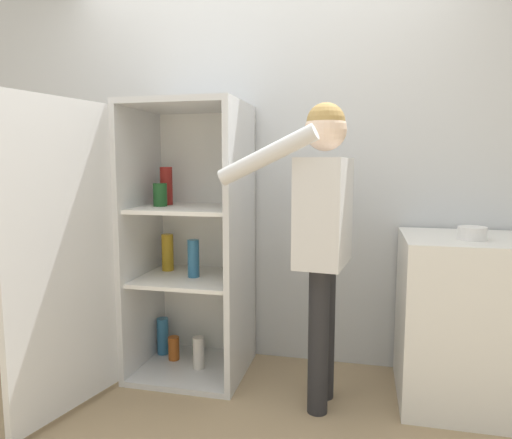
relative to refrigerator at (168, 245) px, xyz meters
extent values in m
plane|color=tan|center=(0.48, -0.53, -0.82)|extent=(12.00, 12.00, 0.00)
cube|color=silver|center=(0.48, 0.45, 0.45)|extent=(7.00, 0.06, 2.55)
cube|color=silver|center=(0.11, 0.09, -0.81)|extent=(0.68, 0.62, 0.04)
cube|color=silver|center=(0.11, 0.09, 0.83)|extent=(0.68, 0.62, 0.04)
cube|color=white|center=(0.11, 0.39, 0.01)|extent=(0.68, 0.03, 1.60)
cube|color=silver|center=(-0.22, 0.09, 0.01)|extent=(0.03, 0.62, 1.60)
cube|color=silver|center=(0.43, 0.09, 0.01)|extent=(0.04, 0.62, 1.60)
cube|color=white|center=(0.11, 0.09, -0.22)|extent=(0.61, 0.55, 0.02)
cube|color=white|center=(0.11, 0.09, 0.21)|extent=(0.61, 0.55, 0.02)
cube|color=silver|center=(-0.33, -0.55, 0.01)|extent=(0.20, 0.68, 1.60)
cylinder|color=beige|center=(0.17, 0.05, -0.69)|extent=(0.07, 0.07, 0.20)
cylinder|color=teal|center=(-0.15, 0.21, -0.67)|extent=(0.08, 0.08, 0.24)
cylinder|color=teal|center=(0.13, 0.08, -0.09)|extent=(0.07, 0.07, 0.23)
cylinder|color=maroon|center=(-0.09, 0.20, 0.34)|extent=(0.08, 0.08, 0.24)
cylinder|color=#1E5123|center=(-0.08, 0.08, 0.29)|extent=(0.08, 0.08, 0.14)
cylinder|color=#1E5123|center=(0.08, 0.25, -0.73)|extent=(0.06, 0.06, 0.11)
cylinder|color=#9E4C19|center=(-0.04, 0.14, -0.71)|extent=(0.07, 0.07, 0.15)
cylinder|color=#B78C1E|center=(-0.09, 0.21, -0.09)|extent=(0.08, 0.08, 0.24)
cylinder|color=#262628|center=(0.93, -0.22, -0.43)|extent=(0.11, 0.11, 0.78)
cylinder|color=#262628|center=(0.95, -0.05, -0.43)|extent=(0.11, 0.11, 0.78)
cube|color=silver|center=(0.94, -0.14, 0.24)|extent=(0.29, 0.45, 0.56)
sphere|color=beige|center=(0.94, -0.14, 0.66)|extent=(0.22, 0.22, 0.22)
sphere|color=#AD894C|center=(0.94, -0.14, 0.69)|extent=(0.20, 0.20, 0.20)
cylinder|color=silver|center=(0.68, -0.34, 0.52)|extent=(0.52, 0.15, 0.30)
cylinder|color=silver|center=(0.97, 0.10, 0.21)|extent=(0.08, 0.08, 0.52)
cube|color=white|center=(1.76, 0.08, -0.36)|extent=(0.80, 0.64, 0.92)
cylinder|color=white|center=(1.69, 0.00, 0.13)|extent=(0.14, 0.14, 0.07)
camera|label=1|loc=(1.13, -2.51, 0.49)|focal=32.00mm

